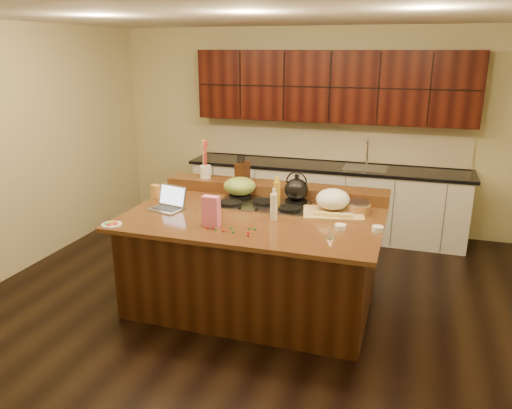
% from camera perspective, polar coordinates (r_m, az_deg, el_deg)
% --- Properties ---
extents(room, '(5.52, 5.02, 2.72)m').
position_cam_1_polar(room, '(4.60, -0.19, 3.99)').
color(room, black).
rests_on(room, ground).
extents(island, '(2.40, 1.60, 0.92)m').
position_cam_1_polar(island, '(4.88, -0.18, -6.18)').
color(island, black).
rests_on(island, ground).
extents(back_ledge, '(2.40, 0.30, 0.12)m').
position_cam_1_polar(back_ledge, '(5.34, 2.14, 1.78)').
color(back_ledge, black).
rests_on(back_ledge, island).
extents(cooktop, '(0.92, 0.52, 0.05)m').
position_cam_1_polar(cooktop, '(4.98, 0.88, 0.11)').
color(cooktop, gray).
rests_on(cooktop, island).
extents(back_counter, '(3.70, 0.66, 2.40)m').
position_cam_1_polar(back_counter, '(6.72, 8.19, 4.92)').
color(back_counter, silver).
rests_on(back_counter, ground).
extents(kettle, '(0.25, 0.25, 0.22)m').
position_cam_1_polar(kettle, '(4.99, 4.62, 1.74)').
color(kettle, black).
rests_on(kettle, cooktop).
extents(green_bowl, '(0.40, 0.40, 0.18)m').
position_cam_1_polar(green_bowl, '(5.16, -1.88, 2.11)').
color(green_bowl, olive).
rests_on(green_bowl, cooktop).
extents(laptop, '(0.37, 0.32, 0.22)m').
position_cam_1_polar(laptop, '(4.93, -9.93, 0.19)').
color(laptop, '#B7B7BC').
rests_on(laptop, island).
extents(oil_bottle, '(0.09, 0.09, 0.27)m').
position_cam_1_polar(oil_bottle, '(4.85, 2.40, 1.07)').
color(oil_bottle, gold).
rests_on(oil_bottle, island).
extents(vinegar_bottle, '(0.08, 0.08, 0.25)m').
position_cam_1_polar(vinegar_bottle, '(4.52, 2.03, -0.28)').
color(vinegar_bottle, silver).
rests_on(vinegar_bottle, island).
extents(wooden_tray, '(0.63, 0.51, 0.22)m').
position_cam_1_polar(wooden_tray, '(4.79, 8.78, 0.24)').
color(wooden_tray, tan).
rests_on(wooden_tray, island).
extents(ramekin_a, '(0.13, 0.13, 0.04)m').
position_cam_1_polar(ramekin_a, '(4.40, 13.74, -2.72)').
color(ramekin_a, white).
rests_on(ramekin_a, island).
extents(ramekin_b, '(0.11, 0.11, 0.04)m').
position_cam_1_polar(ramekin_b, '(4.37, 9.62, -2.56)').
color(ramekin_b, white).
rests_on(ramekin_b, island).
extents(ramekin_c, '(0.13, 0.13, 0.04)m').
position_cam_1_polar(ramekin_c, '(4.86, 10.08, -0.54)').
color(ramekin_c, white).
rests_on(ramekin_c, island).
extents(strainer_bowl, '(0.27, 0.27, 0.09)m').
position_cam_1_polar(strainer_bowl, '(4.84, 11.52, -0.43)').
color(strainer_bowl, '#996B3F').
rests_on(strainer_bowl, island).
extents(kitchen_timer, '(0.09, 0.09, 0.07)m').
position_cam_1_polar(kitchen_timer, '(4.15, 8.53, -3.44)').
color(kitchen_timer, silver).
rests_on(kitchen_timer, island).
extents(pink_bag, '(0.15, 0.09, 0.28)m').
position_cam_1_polar(pink_bag, '(4.36, -5.15, -0.82)').
color(pink_bag, pink).
rests_on(pink_bag, island).
extents(candy_plate, '(0.22, 0.22, 0.01)m').
position_cam_1_polar(candy_plate, '(4.60, -16.18, -2.21)').
color(candy_plate, white).
rests_on(candy_plate, island).
extents(package_box, '(0.11, 0.09, 0.14)m').
position_cam_1_polar(package_box, '(5.32, -11.35, 1.49)').
color(package_box, '#D3974A').
rests_on(package_box, island).
extents(utensil_crock, '(0.15, 0.15, 0.14)m').
position_cam_1_polar(utensil_crock, '(5.57, -5.78, 3.74)').
color(utensil_crock, white).
rests_on(utensil_crock, back_ledge).
extents(knife_block, '(0.13, 0.18, 0.21)m').
position_cam_1_polar(knife_block, '(5.40, -1.56, 3.79)').
color(knife_block, black).
rests_on(knife_block, back_ledge).
extents(gumdrop_0, '(0.02, 0.02, 0.02)m').
position_cam_1_polar(gumdrop_0, '(4.35, -5.66, -2.67)').
color(gumdrop_0, red).
rests_on(gumdrop_0, island).
extents(gumdrop_1, '(0.02, 0.02, 0.02)m').
position_cam_1_polar(gumdrop_1, '(4.32, -0.75, -2.75)').
color(gumdrop_1, '#198C26').
rests_on(gumdrop_1, island).
extents(gumdrop_2, '(0.02, 0.02, 0.02)m').
position_cam_1_polar(gumdrop_2, '(4.16, -0.93, -3.55)').
color(gumdrop_2, red).
rests_on(gumdrop_2, island).
extents(gumdrop_3, '(0.02, 0.02, 0.02)m').
position_cam_1_polar(gumdrop_3, '(4.39, -4.45, -2.48)').
color(gumdrop_3, '#198C26').
rests_on(gumdrop_3, island).
extents(gumdrop_4, '(0.02, 0.02, 0.02)m').
position_cam_1_polar(gumdrop_4, '(4.34, -0.81, -2.63)').
color(gumdrop_4, red).
rests_on(gumdrop_4, island).
extents(gumdrop_5, '(0.02, 0.02, 0.02)m').
position_cam_1_polar(gumdrop_5, '(4.34, -2.82, -2.68)').
color(gumdrop_5, '#198C26').
rests_on(gumdrop_5, island).
extents(gumdrop_6, '(0.02, 0.02, 0.02)m').
position_cam_1_polar(gumdrop_6, '(4.40, -4.02, -2.42)').
color(gumdrop_6, red).
rests_on(gumdrop_6, island).
extents(gumdrop_7, '(0.02, 0.02, 0.02)m').
position_cam_1_polar(gumdrop_7, '(4.24, -2.66, -3.18)').
color(gumdrop_7, '#198C26').
rests_on(gumdrop_7, island).
extents(gumdrop_8, '(0.02, 0.02, 0.02)m').
position_cam_1_polar(gumdrop_8, '(4.22, -0.90, -3.23)').
color(gumdrop_8, red).
rests_on(gumdrop_8, island).
extents(gumdrop_9, '(0.02, 0.02, 0.02)m').
position_cam_1_polar(gumdrop_9, '(4.30, -0.13, -2.82)').
color(gumdrop_9, '#198C26').
rests_on(gumdrop_9, island).
extents(gumdrop_10, '(0.02, 0.02, 0.02)m').
position_cam_1_polar(gumdrop_10, '(4.34, -4.89, -2.70)').
color(gumdrop_10, red).
rests_on(gumdrop_10, island).
extents(gumdrop_11, '(0.02, 0.02, 0.02)m').
position_cam_1_polar(gumdrop_11, '(4.30, -4.66, -2.88)').
color(gumdrop_11, '#198C26').
rests_on(gumdrop_11, island).
extents(gumdrop_12, '(0.02, 0.02, 0.02)m').
position_cam_1_polar(gumdrop_12, '(4.28, -3.72, -2.99)').
color(gumdrop_12, red).
rests_on(gumdrop_12, island).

